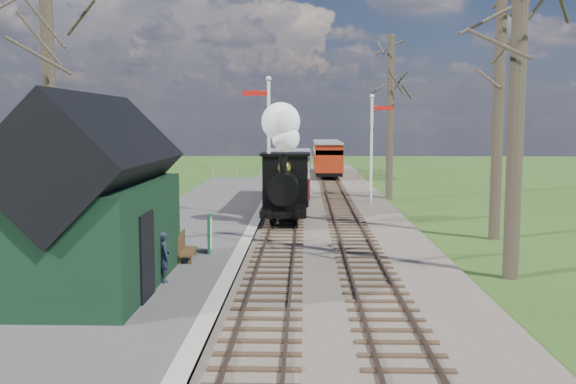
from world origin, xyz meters
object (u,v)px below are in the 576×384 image
red_carriage_b (326,155)px  bench (184,247)px  locomotive (284,172)px  coach (288,174)px  sign_board (210,234)px  red_carriage_a (328,159)px  person (164,257)px  semaphore_far (373,140)px  semaphore_near (267,138)px  station_shed (94,205)px

red_carriage_b → bench: size_ratio=3.61×
locomotive → coach: locomotive is taller
coach → sign_board: (-2.14, -12.92, -0.84)m
bench → sign_board: bearing=62.0°
locomotive → red_carriage_a: locomotive is taller
red_carriage_a → person: 32.71m
coach → red_carriage_b: bearing=82.9°
red_carriage_b → person: (-5.35, -37.76, -0.68)m
locomotive → person: 11.10m
red_carriage_a → red_carriage_b: size_ratio=1.00×
coach → semaphore_far: bearing=8.9°
coach → bench: 14.35m
red_carriage_a → bench: 30.06m
bench → locomotive: bearing=71.1°
red_carriage_b → person: 38.14m
semaphore_far → person: (-7.12, -17.43, -2.50)m
semaphore_near → sign_board: size_ratio=5.30×
red_carriage_a → person: bearing=-99.4°
locomotive → red_carriage_b: 27.22m
semaphore_far → bench: semaphore_far is taller
semaphore_far → red_carriage_b: bearing=95.0°
locomotive → bench: size_ratio=3.34×
station_shed → red_carriage_a: (6.90, 32.83, -0.74)m
coach → red_carriage_a: (2.60, 15.52, -0.09)m
semaphore_near → coach: size_ratio=0.80×
sign_board → bench: sign_board is taller
red_carriage_b → station_shed: bearing=-100.2°
semaphore_far → locomotive: (-4.39, -6.76, -1.13)m
bench → person: (-0.01, -2.70, 0.27)m
station_shed → person: 2.17m
semaphore_near → station_shed: bearing=-106.4°
semaphore_far → red_carriage_a: 15.05m
semaphore_near → red_carriage_a: bearing=80.8°
semaphore_far → red_carriage_a: semaphore_far is taller
locomotive → coach: 6.10m
sign_board → bench: bearing=-118.0°
red_carriage_a → person: (-5.35, -32.26, -0.68)m
person → red_carriage_b: bearing=-32.4°
station_shed → bench: 4.00m
semaphore_near → locomotive: size_ratio=1.28×
coach → bench: size_ratio=5.34×
red_carriage_a → station_shed: bearing=-101.9°
red_carriage_b → person: size_ratio=4.02×
locomotive → sign_board: 7.32m
locomotive → person: (-2.74, -10.67, -1.37)m
semaphore_near → person: size_ratio=4.77×
station_shed → semaphore_far: size_ratio=1.10×
semaphore_near → coach: semaphore_near is taller
locomotive → semaphore_far: bearing=57.0°
locomotive → bench: 8.59m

